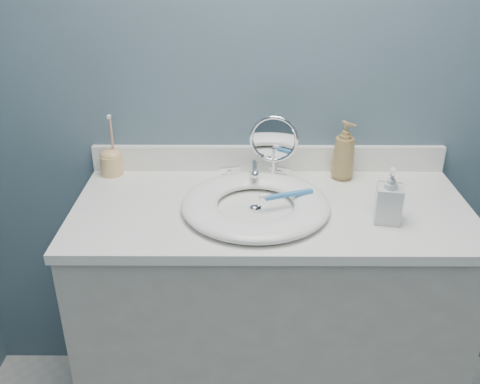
{
  "coord_description": "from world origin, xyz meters",
  "views": [
    {
      "loc": [
        -0.09,
        -0.48,
        1.65
      ],
      "look_at": [
        -0.1,
        0.94,
        0.94
      ],
      "focal_mm": 40.0,
      "sensor_mm": 36.0,
      "label": 1
    }
  ],
  "objects_px": {
    "soap_bottle_amber": "(344,150)",
    "toothbrush_holder": "(111,161)",
    "makeup_mirror": "(274,147)",
    "soap_bottle_clear": "(390,196)"
  },
  "relations": [
    {
      "from": "makeup_mirror",
      "to": "toothbrush_holder",
      "type": "relative_size",
      "value": 1.1
    },
    {
      "from": "soap_bottle_amber",
      "to": "toothbrush_holder",
      "type": "relative_size",
      "value": 0.94
    },
    {
      "from": "soap_bottle_amber",
      "to": "makeup_mirror",
      "type": "bearing_deg",
      "value": 151.71
    },
    {
      "from": "soap_bottle_amber",
      "to": "soap_bottle_clear",
      "type": "xyz_separation_m",
      "value": [
        0.08,
        -0.3,
        -0.02
      ]
    },
    {
      "from": "makeup_mirror",
      "to": "soap_bottle_amber",
      "type": "bearing_deg",
      "value": 18.81
    },
    {
      "from": "soap_bottle_amber",
      "to": "soap_bottle_clear",
      "type": "relative_size",
      "value": 1.23
    },
    {
      "from": "makeup_mirror",
      "to": "toothbrush_holder",
      "type": "xyz_separation_m",
      "value": [
        -0.55,
        0.07,
        -0.08
      ]
    },
    {
      "from": "makeup_mirror",
      "to": "toothbrush_holder",
      "type": "distance_m",
      "value": 0.56
    },
    {
      "from": "makeup_mirror",
      "to": "soap_bottle_clear",
      "type": "relative_size",
      "value": 1.44
    },
    {
      "from": "soap_bottle_amber",
      "to": "soap_bottle_clear",
      "type": "distance_m",
      "value": 0.31
    }
  ]
}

